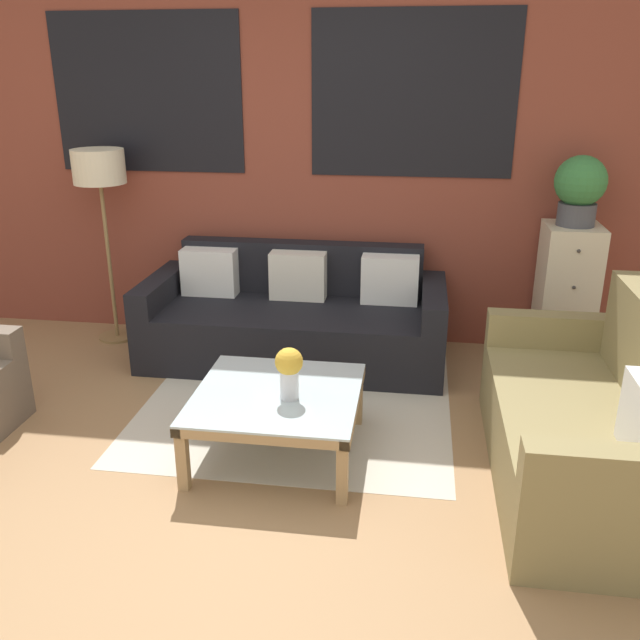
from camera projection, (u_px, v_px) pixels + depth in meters
ground_plane at (180, 520)px, 3.14m from camera, size 16.00×16.00×0.00m
wall_back_brick at (279, 151)px, 4.91m from camera, size 8.40×0.09×2.80m
rug at (297, 404)px, 4.23m from camera, size 1.88×1.77×0.00m
couch_dark at (295, 320)px, 4.83m from camera, size 2.10×0.88×0.78m
settee_vintage at (591, 427)px, 3.33m from camera, size 0.80×1.67×0.92m
coffee_table at (277, 401)px, 3.58m from camera, size 0.87×0.87×0.37m
floor_lamp at (100, 177)px, 4.84m from camera, size 0.37×0.37×1.44m
drawer_cabinet at (565, 295)px, 4.69m from camera, size 0.37×0.43×0.99m
potted_plant at (580, 188)px, 4.43m from camera, size 0.34×0.34×0.46m
flower_vase at (289, 369)px, 3.45m from camera, size 0.14×0.14×0.28m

